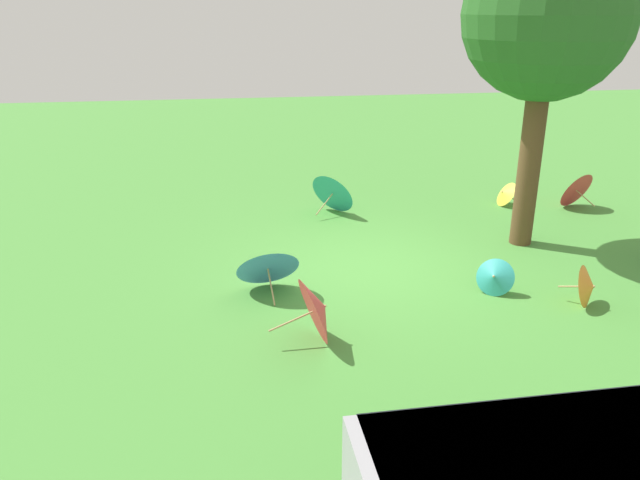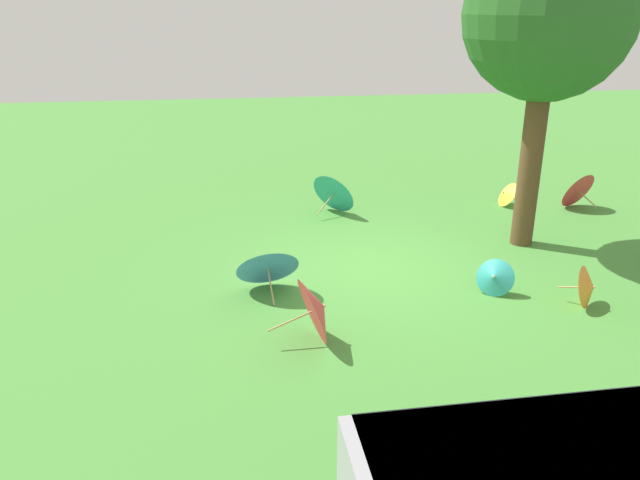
% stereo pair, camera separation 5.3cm
% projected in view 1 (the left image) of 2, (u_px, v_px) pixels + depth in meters
% --- Properties ---
extents(ground, '(40.00, 40.00, 0.00)m').
position_uv_depth(ground, '(375.00, 267.00, 10.11)').
color(ground, '#478C38').
extents(shade_tree, '(2.73, 2.73, 5.24)m').
position_uv_depth(shade_tree, '(548.00, 18.00, 9.79)').
color(shade_tree, brown).
rests_on(shade_tree, ground).
extents(parasol_teal_0, '(0.67, 0.64, 0.55)m').
position_uv_depth(parasol_teal_0, '(494.00, 277.00, 9.08)').
color(parasol_teal_0, tan).
rests_on(parasol_teal_0, ground).
extents(parasol_yellow_0, '(0.58, 0.57, 0.55)m').
position_uv_depth(parasol_yellow_0, '(504.00, 193.00, 13.12)').
color(parasol_yellow_0, tan).
rests_on(parasol_yellow_0, ground).
extents(parasol_orange_0, '(0.62, 0.64, 0.62)m').
position_uv_depth(parasol_orange_0, '(589.00, 286.00, 8.68)').
color(parasol_orange_0, tan).
rests_on(parasol_orange_0, ground).
extents(parasol_teal_1, '(1.10, 1.10, 0.92)m').
position_uv_depth(parasol_teal_1, '(335.00, 191.00, 12.60)').
color(parasol_teal_1, tan).
rests_on(parasol_teal_1, ground).
extents(parasol_blue_1, '(1.01, 0.92, 0.84)m').
position_uv_depth(parasol_blue_1, '(267.00, 264.00, 9.10)').
color(parasol_blue_1, tan).
rests_on(parasol_blue_1, ground).
extents(parasol_red_1, '(0.96, 0.88, 0.81)m').
position_uv_depth(parasol_red_1, '(574.00, 189.00, 12.96)').
color(parasol_red_1, tan).
rests_on(parasol_red_1, ground).
extents(parasol_red_2, '(0.93, 0.94, 0.90)m').
position_uv_depth(parasol_red_2, '(319.00, 309.00, 7.75)').
color(parasol_red_2, tan).
rests_on(parasol_red_2, ground).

